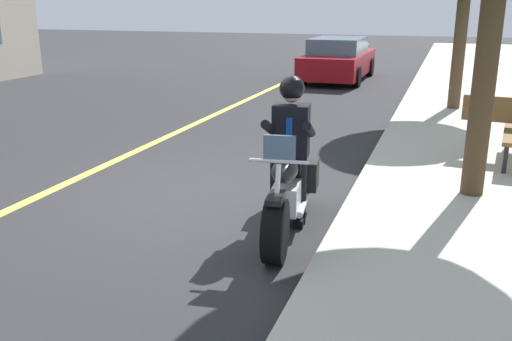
% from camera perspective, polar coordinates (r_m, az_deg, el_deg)
% --- Properties ---
extents(ground_plane, '(80.00, 80.00, 0.00)m').
position_cam_1_polar(ground_plane, '(7.58, -6.18, -2.69)').
color(ground_plane, '#28282B').
extents(lane_center_stripe, '(60.00, 0.16, 0.01)m').
position_cam_1_polar(lane_center_stripe, '(8.59, -18.37, -1.09)').
color(lane_center_stripe, '#E5DB4C').
rests_on(lane_center_stripe, ground_plane).
extents(motorcycle_main, '(2.22, 0.78, 1.26)m').
position_cam_1_polar(motorcycle_main, '(6.34, 3.26, -2.23)').
color(motorcycle_main, black).
rests_on(motorcycle_main, ground_plane).
extents(rider_main, '(0.67, 0.61, 1.74)m').
position_cam_1_polar(rider_main, '(6.35, 3.56, 3.31)').
color(rider_main, black).
rests_on(rider_main, ground_plane).
extents(car_dark, '(4.60, 1.92, 1.40)m').
position_cam_1_polar(car_dark, '(19.19, 8.38, 11.12)').
color(car_dark, maroon).
rests_on(car_dark, ground_plane).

